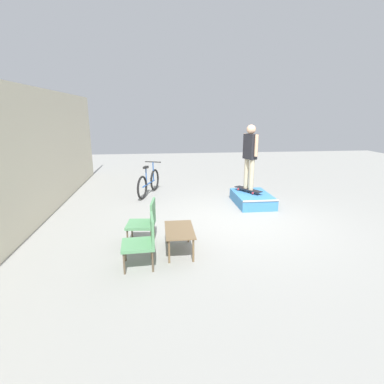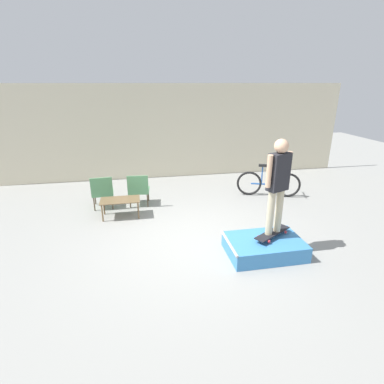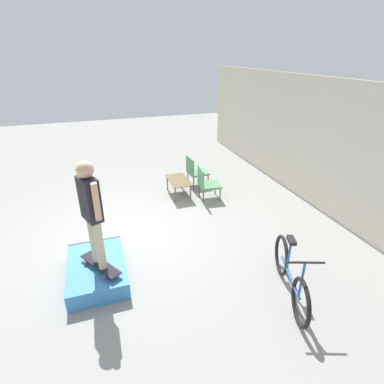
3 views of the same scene
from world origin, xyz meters
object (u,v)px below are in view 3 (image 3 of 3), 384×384
Objects in this scene: coffee_table at (178,182)px; patio_chair_right at (206,182)px; skate_ramp_box at (97,270)px; skateboard_on_ramp at (100,265)px; person_skater at (91,208)px; bicycle at (290,275)px; patio_chair_left at (195,170)px.

patio_chair_right reaches higher than coffee_table.
patio_chair_right is at bearing 128.35° from skate_ramp_box.
skate_ramp_box is 1.65× the size of skateboard_on_ramp.
person_skater reaches higher than bicycle.
patio_chair_left is (-3.30, 2.74, -0.96)m from person_skater.
bicycle is (4.02, 0.64, -0.01)m from coffee_table.
person_skater is 3.70m from coffee_table.
coffee_table is at bearing -151.51° from bicycle.
patio_chair_right reaches higher than skate_ramp_box.
person_skater is (0.18, 0.07, 1.27)m from skate_ramp_box.
bicycle is at bearing 45.28° from person_skater.
person_skater is 4.39m from patio_chair_left.
patio_chair_right is at bearing 176.59° from patio_chair_left.
patio_chair_right is 0.51× the size of bicycle.
person_skater reaches higher than patio_chair_right.
skateboard_on_ramp is at bearing -93.52° from bicycle.
patio_chair_left reaches higher than skate_ramp_box.
skateboard_on_ramp is 1.00× the size of patio_chair_right.
coffee_table is (-2.85, 2.12, -1.04)m from person_skater.
skate_ramp_box is 3.60m from patio_chair_right.
skateboard_on_ramp is at bearing 22.30° from skate_ramp_box.
skate_ramp_box is at bearing 171.14° from skateboard_on_ramp.
patio_chair_right is (-2.40, 2.74, 0.08)m from skateboard_on_ramp.
patio_chair_right is 3.57m from bicycle.
skateboard_on_ramp reaches higher than skate_ramp_box.
person_skater reaches higher than skate_ramp_box.
person_skater is (0.00, -0.00, 1.04)m from skateboard_on_ramp.
skate_ramp_box is 1.29m from person_skater.
coffee_table is 0.77m from patio_chair_left.
skateboard_on_ramp is at bearing -36.72° from coffee_table.
skate_ramp_box is 1.65× the size of patio_chair_right.
skate_ramp_box is at bearing -39.45° from coffee_table.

